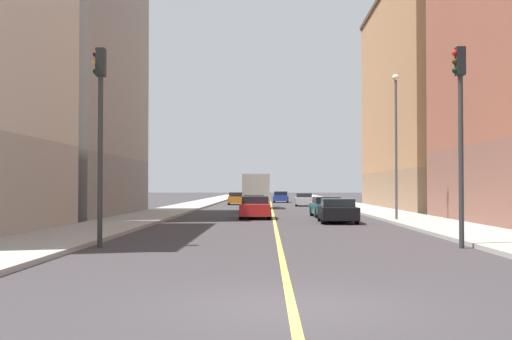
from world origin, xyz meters
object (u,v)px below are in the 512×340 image
at_px(traffic_light_left_near, 460,119).
at_px(box_truck, 257,190).
at_px(building_right_midblock, 38,79).
at_px(car_blue, 281,197).
at_px(building_left_mid, 448,99).
at_px(car_orange, 236,199).
at_px(car_silver, 304,200).
at_px(car_red, 255,208).
at_px(car_black, 337,211).
at_px(car_teal, 327,207).
at_px(traffic_light_right_near, 100,119).
at_px(car_white, 254,204).
at_px(street_lamp_left_near, 396,132).

relative_size(traffic_light_left_near, box_truck, 0.86).
height_order(building_right_midblock, car_blue, building_right_midblock).
xyz_separation_m(building_left_mid, car_orange, (-19.34, 12.80, -9.01)).
relative_size(car_blue, car_silver, 0.95).
distance_m(traffic_light_left_near, car_red, 20.15).
bearing_deg(building_left_mid, car_black, -119.18).
relative_size(car_teal, car_red, 0.97).
distance_m(traffic_light_right_near, car_white, 29.88).
relative_size(building_left_mid, traffic_light_right_near, 4.02).
bearing_deg(car_blue, car_red, -93.47).
distance_m(car_black, car_silver, 29.91).
xyz_separation_m(traffic_light_left_near, car_teal, (-2.30, 20.85, -3.46)).
bearing_deg(building_left_mid, car_teal, -128.81).
height_order(building_right_midblock, car_silver, building_right_midblock).
xyz_separation_m(car_teal, car_red, (-4.55, -2.22, 0.03)).
bearing_deg(car_silver, building_left_mid, -33.28).
distance_m(building_right_midblock, street_lamp_left_near, 23.58).
distance_m(car_white, car_red, 10.74).
distance_m(car_white, car_orange, 19.55).
xyz_separation_m(car_orange, car_red, (2.62, -30.14, 0.00)).
bearing_deg(car_orange, car_red, -85.03).
xyz_separation_m(car_blue, box_truck, (-2.63, -20.67, 0.97)).
xyz_separation_m(traffic_light_left_near, car_orange, (-9.47, 48.77, -3.44)).
bearing_deg(building_right_midblock, car_white, 29.21).
relative_size(traffic_light_right_near, car_white, 1.51).
bearing_deg(building_left_mid, car_blue, 122.89).
height_order(car_black, car_teal, car_black).
bearing_deg(building_left_mid, car_red, -133.95).
bearing_deg(street_lamp_left_near, car_red, 155.73).
xyz_separation_m(building_right_midblock, car_black, (18.96, -7.34, -8.44)).
xyz_separation_m(building_left_mid, car_black, (-12.20, -21.85, -9.02)).
bearing_deg(car_silver, box_truck, -125.40).
bearing_deg(car_black, building_left_mid, 60.82).
height_order(street_lamp_left_near, car_black, street_lamp_left_near).
height_order(building_left_mid, building_right_midblock, building_left_mid).
bearing_deg(car_black, box_truck, 101.51).
height_order(building_right_midblock, traffic_light_left_near, building_right_midblock).
xyz_separation_m(traffic_light_right_near, car_blue, (7.01, 58.11, -3.44)).
bearing_deg(traffic_light_right_near, car_black, 57.11).
distance_m(building_right_midblock, car_silver, 30.62).
xyz_separation_m(car_silver, box_truck, (-4.68, -6.58, 0.99)).
bearing_deg(car_red, car_white, 91.67).
distance_m(building_left_mid, car_orange, 24.88).
distance_m(street_lamp_left_near, car_orange, 35.54).
height_order(building_left_mid, car_teal, building_left_mid).
height_order(building_left_mid, box_truck, building_left_mid).
bearing_deg(car_orange, street_lamp_left_near, -72.70).
height_order(traffic_light_right_near, street_lamp_left_near, street_lamp_left_near).
bearing_deg(car_blue, box_truck, -97.26).
bearing_deg(car_white, car_teal, -60.26).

